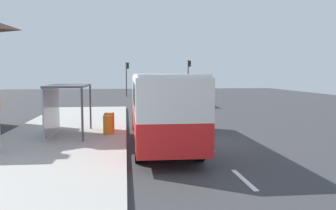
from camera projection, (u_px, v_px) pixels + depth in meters
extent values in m
cube|color=#38383A|center=(165.00, 112.00, 30.77)|extent=(56.00, 92.00, 0.04)
cube|color=#ADAAA3|center=(64.00, 136.00, 18.14)|extent=(6.20, 30.00, 0.18)
cube|color=silver|center=(244.00, 180.00, 11.01)|extent=(0.16, 2.20, 0.01)
cube|color=silver|center=(207.00, 147.00, 15.96)|extent=(0.16, 2.20, 0.01)
cube|color=silver|center=(188.00, 129.00, 20.90)|extent=(0.16, 2.20, 0.01)
cube|color=silver|center=(176.00, 119.00, 25.85)|extent=(0.16, 2.20, 0.01)
cube|color=silver|center=(168.00, 111.00, 30.80)|extent=(0.16, 2.20, 0.01)
cube|color=silver|center=(162.00, 106.00, 35.74)|extent=(0.16, 2.20, 0.01)
cube|color=silver|center=(158.00, 102.00, 40.69)|extent=(0.16, 2.20, 0.01)
cube|color=silver|center=(154.00, 99.00, 45.64)|extent=(0.16, 2.20, 0.01)
cube|color=red|center=(161.00, 120.00, 16.85)|extent=(2.60, 11.02, 1.15)
cube|color=silver|center=(161.00, 92.00, 16.74)|extent=(2.60, 11.02, 1.45)
cube|color=silver|center=(161.00, 75.00, 16.67)|extent=(2.48, 10.80, 0.12)
cube|color=black|center=(153.00, 89.00, 22.14)|extent=(2.30, 0.14, 1.22)
cube|color=black|center=(135.00, 94.00, 16.12)|extent=(0.16, 8.58, 1.10)
cylinder|color=black|center=(135.00, 121.00, 20.65)|extent=(0.29, 1.00, 1.00)
cylinder|color=black|center=(174.00, 121.00, 20.89)|extent=(0.29, 1.00, 1.00)
cylinder|color=black|center=(139.00, 149.00, 13.12)|extent=(0.29, 1.00, 1.00)
cylinder|color=black|center=(200.00, 147.00, 13.36)|extent=(0.29, 1.00, 1.00)
cube|color=white|center=(180.00, 92.00, 36.98)|extent=(2.23, 5.28, 1.96)
cube|color=black|center=(180.00, 89.00, 36.95)|extent=(2.18, 3.21, 0.44)
cylinder|color=black|center=(191.00, 103.00, 35.14)|extent=(0.25, 0.69, 0.68)
cylinder|color=black|center=(173.00, 103.00, 35.01)|extent=(0.25, 0.69, 0.68)
cylinder|color=black|center=(186.00, 100.00, 39.11)|extent=(0.25, 0.69, 0.68)
cylinder|color=black|center=(170.00, 100.00, 38.98)|extent=(0.25, 0.69, 0.68)
cube|color=navy|center=(165.00, 92.00, 51.76)|extent=(2.04, 4.49, 0.60)
cube|color=black|center=(165.00, 87.00, 51.91)|extent=(1.71, 2.46, 0.60)
cylinder|color=black|center=(171.00, 94.00, 50.35)|extent=(0.24, 0.65, 0.64)
cylinder|color=black|center=(160.00, 94.00, 50.25)|extent=(0.24, 0.65, 0.64)
cylinder|color=black|center=(170.00, 93.00, 53.33)|extent=(0.24, 0.65, 0.64)
cylinder|color=black|center=(159.00, 93.00, 53.23)|extent=(0.24, 0.65, 0.64)
cylinder|color=orange|center=(108.00, 125.00, 18.22)|extent=(0.52, 0.52, 0.95)
cylinder|color=red|center=(109.00, 123.00, 18.92)|extent=(0.52, 0.52, 0.95)
cylinder|color=yellow|center=(110.00, 121.00, 19.61)|extent=(0.52, 0.52, 0.95)
cylinder|color=#2D2D2D|center=(188.00, 78.00, 50.51)|extent=(0.14, 0.14, 5.09)
cube|color=black|center=(190.00, 64.00, 50.35)|extent=(0.24, 0.28, 0.84)
sphere|color=red|center=(191.00, 62.00, 50.34)|extent=(0.16, 0.16, 0.16)
sphere|color=#3C2C03|center=(191.00, 64.00, 50.37)|extent=(0.16, 0.16, 0.16)
sphere|color=black|center=(191.00, 66.00, 50.39)|extent=(0.16, 0.16, 0.16)
cylinder|color=#2D2D2D|center=(126.00, 79.00, 50.31)|extent=(0.14, 0.14, 4.81)
cube|color=black|center=(128.00, 66.00, 50.17)|extent=(0.24, 0.28, 0.84)
sphere|color=#360606|center=(129.00, 64.00, 50.16)|extent=(0.16, 0.16, 0.16)
sphere|color=#3C2C03|center=(129.00, 66.00, 50.18)|extent=(0.16, 0.16, 0.16)
sphere|color=green|center=(129.00, 68.00, 50.21)|extent=(0.16, 0.16, 0.16)
cube|color=#4C4C51|center=(69.00, 86.00, 17.79)|extent=(1.80, 4.00, 0.10)
cube|color=#8CA5B2|center=(52.00, 110.00, 17.79)|extent=(0.06, 3.80, 2.30)
cylinder|color=#4C4C51|center=(82.00, 115.00, 16.11)|extent=(0.10, 0.10, 2.44)
cylinder|color=#4C4C51|center=(90.00, 107.00, 19.87)|extent=(0.10, 0.10, 2.44)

